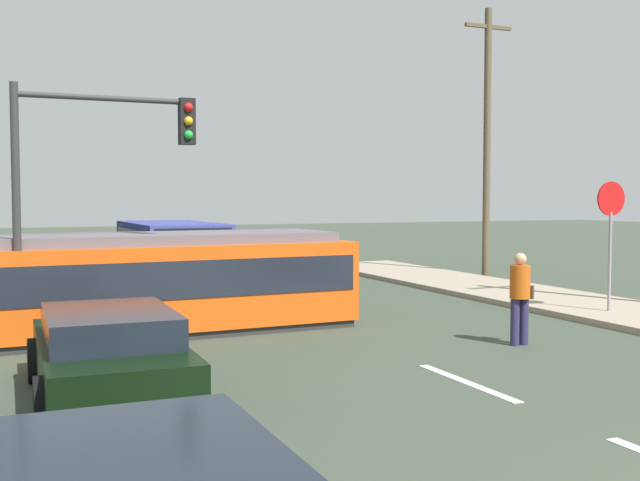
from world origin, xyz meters
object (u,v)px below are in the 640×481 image
Objects in this scene: parked_sedan_far at (36,284)px; utility_pole_mid at (487,138)px; pedestrian_crossing at (520,293)px; stop_sign at (611,219)px; streetcar_tram at (172,280)px; traffic_light_mast at (95,163)px; parked_sedan_mid at (108,351)px; parked_sedan_furthest at (12,264)px; city_bus at (172,248)px.

parked_sedan_far is 15.16m from utility_pole_mid.
stop_sign reaches higher than pedestrian_crossing.
streetcar_tram is 2.52× the size of stop_sign.
stop_sign is at bearing -4.59° from traffic_light_mast.
parked_sedan_furthest is (-0.88, 14.81, 0.00)m from parked_sedan_mid.
utility_pole_mid reaches higher than parked_sedan_mid.
parked_sedan_mid is (-3.80, -13.65, -0.45)m from city_bus.
streetcar_tram reaches higher than city_bus.
parked_sedan_mid is 8.78m from parked_sedan_far.
stop_sign is (9.33, -2.11, 1.18)m from streetcar_tram.
traffic_light_mast reaches higher than parked_sedan_mid.
traffic_light_mast is at bearing 158.70° from pedestrian_crossing.
pedestrian_crossing is at bearing -154.38° from stop_sign.
traffic_light_mast reaches higher than stop_sign.
city_bus reaches higher than pedestrian_crossing.
stop_sign is (3.88, 1.86, 1.25)m from pedestrian_crossing.
streetcar_tram is at bearing -152.18° from utility_pole_mid.
parked_sedan_mid is at bearing -105.56° from city_bus.
utility_pole_mid reaches higher than pedestrian_crossing.
city_bus is at bearing 77.76° from streetcar_tram.
streetcar_tram is at bearing 68.61° from parked_sedan_mid.
streetcar_tram is at bearing 37.98° from traffic_light_mast.
city_bus is 1.30× the size of parked_sedan_mid.
streetcar_tram reaches higher than parked_sedan_mid.
city_bus reaches higher than parked_sedan_mid.
streetcar_tram is 1.57× the size of parked_sedan_furthest.
pedestrian_crossing is at bearing -36.16° from streetcar_tram.
parked_sedan_far is at bearing 120.83° from streetcar_tram.
stop_sign is 9.24m from utility_pole_mid.
city_bus is at bearing 48.78° from parked_sedan_far.
pedestrian_crossing is at bearing -45.48° from parked_sedan_far.
traffic_light_mast is at bearing -109.16° from city_bus.
parked_sedan_furthest is (-2.76, 10.01, -0.38)m from streetcar_tram.
utility_pole_mid is at bearing 57.40° from pedestrian_crossing.
pedestrian_crossing reaches higher than parked_sedan_furthest.
parked_sedan_far is 0.88× the size of traffic_light_mast.
utility_pole_mid is at bearing 29.12° from traffic_light_mast.
pedestrian_crossing is 0.36× the size of parked_sedan_furthest.
parked_sedan_mid is 1.46× the size of stop_sign.
stop_sign is 0.63× the size of traffic_light_mast.
parked_sedan_far is (-4.29, -4.89, -0.45)m from city_bus.
streetcar_tram is 6.74m from pedestrian_crossing.
parked_sedan_mid is 18.30m from utility_pole_mid.
stop_sign reaches higher than parked_sedan_mid.
traffic_light_mast reaches higher than city_bus.
parked_sedan_furthest is (-0.39, 6.04, 0.00)m from parked_sedan_far.
utility_pole_mid reaches higher than stop_sign.
streetcar_tram reaches higher than parked_sedan_far.
city_bus is 11.03m from utility_pole_mid.
parked_sedan_far is (-7.81, 7.94, -0.32)m from pedestrian_crossing.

